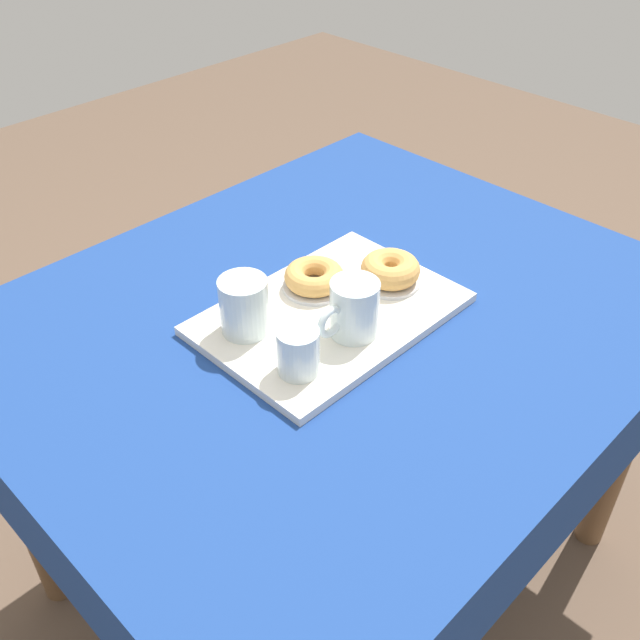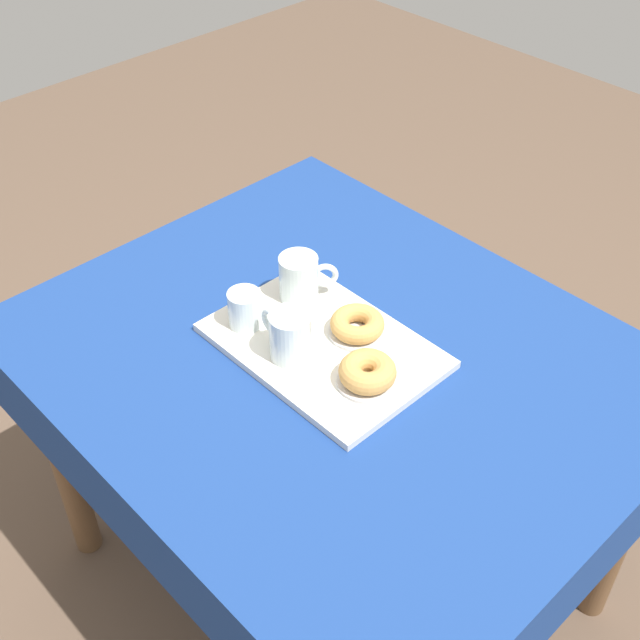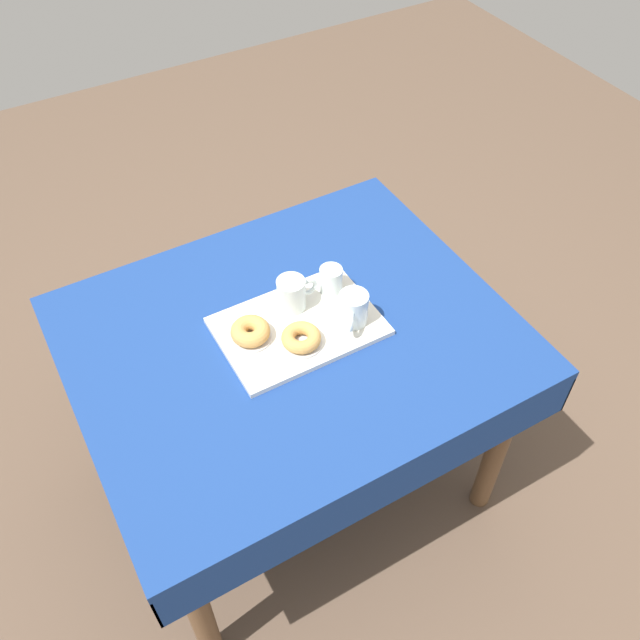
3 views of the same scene
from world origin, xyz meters
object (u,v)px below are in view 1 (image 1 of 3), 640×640
Objects in this scene: serving_tray at (330,314)px; water_glass_near at (298,353)px; tea_mug_right at (244,307)px; tea_mug_left at (353,310)px; donut_plate_right at (390,281)px; sugar_donut_right at (390,269)px; dining_table at (337,357)px; donut_plate_left at (314,287)px; sugar_donut_left at (313,277)px.

water_glass_near is at bearing -153.12° from serving_tray.
tea_mug_left is at bearing -48.38° from tea_mug_right.
tea_mug_right is at bearing 155.20° from serving_tray.
tea_mug_right is 0.97× the size of donut_plate_right.
water_glass_near is 0.28m from sugar_donut_right.
tea_mug_right reaches higher than dining_table.
tea_mug_right reaches higher than donut_plate_right.
donut_plate_left is at bearing 0.91° from tea_mug_right.
water_glass_near is 0.22m from sugar_donut_left.
donut_plate_left is 1.06× the size of sugar_donut_right.
serving_tray is at bearing -110.60° from donut_plate_left.
tea_mug_left reaches higher than dining_table.
tea_mug_left is 1.12× the size of tea_mug_right.
sugar_donut_left is (-0.00, 0.06, 0.15)m from dining_table.
tea_mug_right is at bearing 160.85° from dining_table.
serving_tray is 3.87× the size of donut_plate_right.
tea_mug_left reaches higher than water_glass_near.
sugar_donut_right is at bearing -12.93° from dining_table.
dining_table is 0.19m from sugar_donut_right.
donut_plate_left is 0.14m from donut_plate_right.
sugar_donut_right is (0.28, 0.05, -0.01)m from water_glass_near.
sugar_donut_right reaches higher than dining_table.
serving_tray is 0.08m from sugar_donut_left.
donut_plate_right is (0.27, -0.08, -0.04)m from tea_mug_right.
sugar_donut_left reaches higher than serving_tray.
sugar_donut_left is (0.02, 0.06, 0.03)m from serving_tray.
tea_mug_left reaches higher than serving_tray.
dining_table is at bearing 167.07° from sugar_donut_right.
tea_mug_right is 0.28m from donut_plate_right.
tea_mug_left is at bearing -104.90° from serving_tray.
sugar_donut_right reaches higher than donut_plate_right.
tea_mug_left is at bearing -107.71° from donut_plate_left.
serving_tray is at bearing 172.21° from donut_plate_right.
donut_plate_left is at bearing 91.75° from dining_table.
sugar_donut_left is at bearing 142.72° from sugar_donut_right.
tea_mug_left reaches higher than sugar_donut_right.
serving_tray is 0.09m from tea_mug_left.
tea_mug_right is (-0.12, 0.13, 0.00)m from tea_mug_left.
donut_plate_right reaches higher than dining_table.
dining_table is at bearing 13.70° from serving_tray.
sugar_donut_right is at bearing -37.28° from donut_plate_left.
sugar_donut_left is at bearing 72.29° from tea_mug_left.
tea_mug_right is (-0.13, 0.06, 0.05)m from serving_tray.
water_glass_near is at bearing -140.74° from sugar_donut_left.
tea_mug_right is at bearing 163.29° from donut_plate_right.
tea_mug_right reaches higher than donut_plate_left.
tea_mug_right is 1.02× the size of sugar_donut_left.
tea_mug_right is 0.97× the size of donut_plate_left.
sugar_donut_right reaches higher than serving_tray.
tea_mug_left is at bearing -107.71° from sugar_donut_left.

